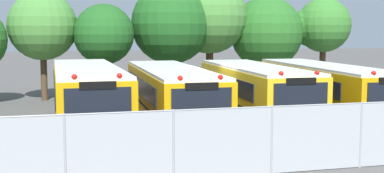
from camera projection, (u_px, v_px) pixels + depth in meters
ground_plane at (213, 123)px, 22.07m from camera, size 160.00×160.00×0.00m
school_bus_0 at (87, 94)px, 20.59m from camera, size 2.75×10.78×2.66m
school_bus_1 at (171, 93)px, 21.57m from camera, size 2.65×10.73×2.53m
school_bus_2 at (255, 90)px, 22.31m from camera, size 2.72×9.66×2.57m
school_bus_3 at (324, 88)px, 23.36m from camera, size 2.71×10.60×2.54m
tree_1 at (41, 25)px, 28.68m from camera, size 3.88×3.88×6.16m
tree_2 at (104, 33)px, 28.92m from camera, size 3.46×3.46×5.49m
tree_3 at (172, 24)px, 30.88m from camera, size 4.86×4.86×6.80m
tree_4 at (211, 18)px, 31.91m from camera, size 4.72×4.72×7.22m
tree_5 at (267, 33)px, 33.12m from camera, size 4.69×4.69×6.15m
tree_6 at (320, 26)px, 33.76m from camera, size 3.84×3.59×6.12m
chainlink_fence at (271, 139)px, 14.07m from camera, size 16.70×0.07×1.93m
traffic_cone at (227, 155)px, 15.40m from camera, size 0.34×0.34×0.45m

